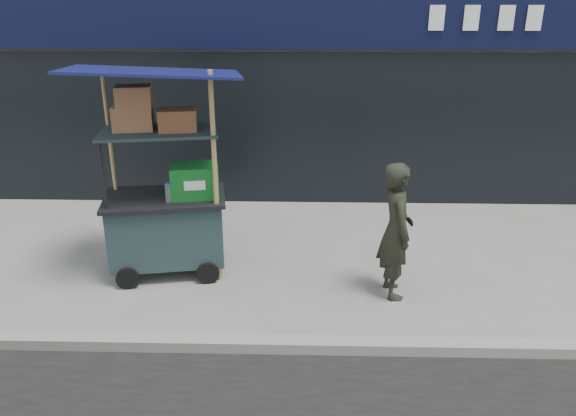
{
  "coord_description": "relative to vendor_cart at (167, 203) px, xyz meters",
  "views": [
    {
      "loc": [
        0.28,
        -4.8,
        3.3
      ],
      "look_at": [
        0.12,
        1.2,
        0.94
      ],
      "focal_mm": 35.0,
      "sensor_mm": 36.0,
      "label": 1
    }
  ],
  "objects": [
    {
      "name": "ground",
      "position": [
        1.35,
        -1.44,
        -0.89
      ],
      "size": [
        80.0,
        80.0,
        0.0
      ],
      "primitive_type": "plane",
      "color": "slate",
      "rests_on": "ground"
    },
    {
      "name": "curb",
      "position": [
        1.35,
        -1.64,
        -0.83
      ],
      "size": [
        80.0,
        0.18,
        0.12
      ],
      "primitive_type": "cube",
      "color": "gray",
      "rests_on": "ground"
    },
    {
      "name": "vendor_cart",
      "position": [
        0.0,
        0.0,
        0.0
      ],
      "size": [
        2.09,
        1.63,
        2.55
      ],
      "rotation": [
        0.0,
        0.0,
        0.17
      ],
      "color": "#18262A",
      "rests_on": "ground"
    },
    {
      "name": "vendor_man",
      "position": [
        2.67,
        -0.5,
        -0.11
      ],
      "size": [
        0.44,
        0.61,
        1.58
      ],
      "primitive_type": "imported",
      "rotation": [
        0.0,
        0.0,
        1.68
      ],
      "color": "black",
      "rests_on": "ground"
    }
  ]
}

